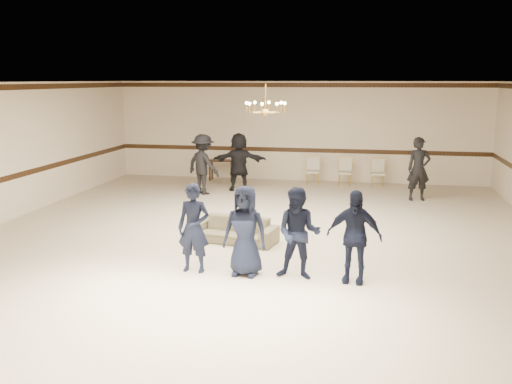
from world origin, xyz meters
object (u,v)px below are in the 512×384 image
console_table (222,170)px  adult_left (203,164)px  chandelier (266,97)px  adult_mid (239,162)px  boy_b (245,231)px  banquet_chair_right (378,173)px  boy_d (354,236)px  boy_c (299,234)px  adult_right (419,169)px  settee (234,230)px  banquet_chair_mid (345,172)px  boy_a (194,228)px  banquet_chair_left (313,171)px

console_table → adult_left: bearing=-93.5°
chandelier → adult_mid: chandelier is taller
boy_b → banquet_chair_right: size_ratio=1.79×
boy_d → console_table: size_ratio=1.89×
chandelier → boy_c: bearing=-70.7°
adult_right → settee: bearing=-141.0°
boy_d → adult_right: bearing=85.2°
banquet_chair_mid → banquet_chair_right: size_ratio=1.00×
adult_mid → boy_a: bearing=91.1°
boy_d → console_table: bearing=125.2°
adult_mid → banquet_chair_mid: size_ratio=2.02×
boy_d → console_table: boy_d is taller
adult_right → banquet_chair_left: adult_right is taller
banquet_chair_right → console_table: (-5.00, 0.20, -0.09)m
boy_b → boy_c: same height
boy_c → settee: boy_c is taller
chandelier → adult_left: size_ratio=0.54×
boy_c → boy_d: bearing=3.7°
chandelier → adult_left: (-2.39, 3.22, -2.01)m
boy_b → adult_mid: bearing=108.4°
adult_left → banquet_chair_mid: 4.48m
chandelier → banquet_chair_right: bearing=64.2°
adult_right → banquet_chair_right: 2.10m
chandelier → console_table: 6.52m
settee → adult_right: (4.00, 4.92, 0.61)m
boy_c → adult_right: bearing=73.8°
adult_right → banquet_chair_mid: size_ratio=2.02×
console_table → banquet_chair_right: bearing=-6.9°
boy_b → console_table: boy_b is taller
settee → banquet_chair_right: 7.31m
adult_right → banquet_chair_right: bearing=108.7°
adult_left → banquet_chair_left: (2.96, 2.07, -0.44)m
adult_mid → console_table: bearing=-64.5°
adult_right → console_table: 6.38m
banquet_chair_left → settee: bearing=-99.4°
console_table → settee: bearing=-78.1°
adult_mid → settee: bearing=96.2°
boy_b → console_table: size_ratio=1.89×
boy_a → banquet_chair_right: (3.22, 8.57, -0.34)m
boy_d → chandelier: bearing=130.0°
boy_a → boy_b: 0.90m
boy_a → banquet_chair_left: bearing=84.4°
boy_b → console_table: 9.19m
boy_b → banquet_chair_right: (2.32, 8.57, -0.34)m
boy_d → adult_mid: bearing=124.2°
boy_a → console_table: boy_a is taller
settee → banquet_chair_left: (0.95, 6.69, 0.18)m
chandelier → adult_mid: 4.65m
boy_a → console_table: (-1.78, 8.77, -0.43)m
boy_a → adult_mid: 7.25m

